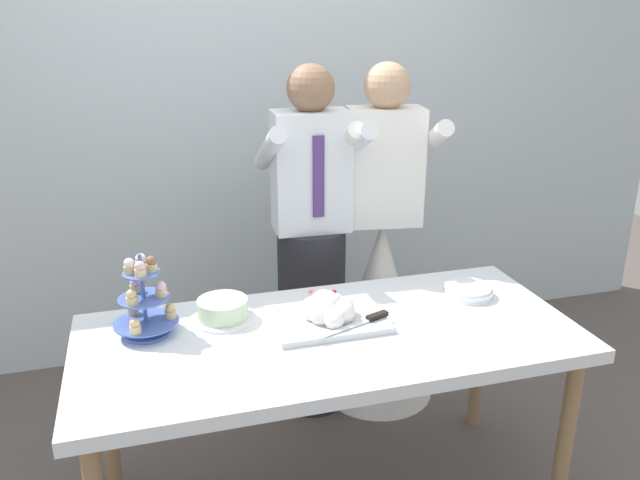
% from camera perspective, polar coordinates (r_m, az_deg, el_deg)
% --- Properties ---
extents(rear_wall, '(5.20, 0.10, 2.90)m').
position_cam_1_polar(rear_wall, '(3.51, -6.27, 12.86)').
color(rear_wall, silver).
rests_on(rear_wall, ground_plane).
extents(dessert_table, '(1.80, 0.80, 0.78)m').
position_cam_1_polar(dessert_table, '(2.36, 0.86, -9.78)').
color(dessert_table, silver).
rests_on(dessert_table, ground_plane).
extents(cupcake_stand, '(0.23, 0.23, 0.31)m').
position_cam_1_polar(cupcake_stand, '(2.34, -15.42, -5.37)').
color(cupcake_stand, '#4C66B2').
rests_on(cupcake_stand, dessert_table).
extents(main_cake_tray, '(0.43, 0.32, 0.12)m').
position_cam_1_polar(main_cake_tray, '(2.37, 0.78, -6.45)').
color(main_cake_tray, silver).
rests_on(main_cake_tray, dessert_table).
extents(plate_stack, '(0.19, 0.19, 0.04)m').
position_cam_1_polar(plate_stack, '(2.66, 13.15, -4.45)').
color(plate_stack, white).
rests_on(plate_stack, dessert_table).
extents(round_cake, '(0.24, 0.24, 0.08)m').
position_cam_1_polar(round_cake, '(2.42, -8.67, -6.21)').
color(round_cake, white).
rests_on(round_cake, dessert_table).
extents(person_groom, '(0.48, 0.50, 1.66)m').
position_cam_1_polar(person_groom, '(3.00, -0.76, -2.12)').
color(person_groom, '#232328').
rests_on(person_groom, ground_plane).
extents(person_bride, '(0.56, 0.56, 1.66)m').
position_cam_1_polar(person_bride, '(3.17, 5.39, -4.23)').
color(person_bride, white).
rests_on(person_bride, ground_plane).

